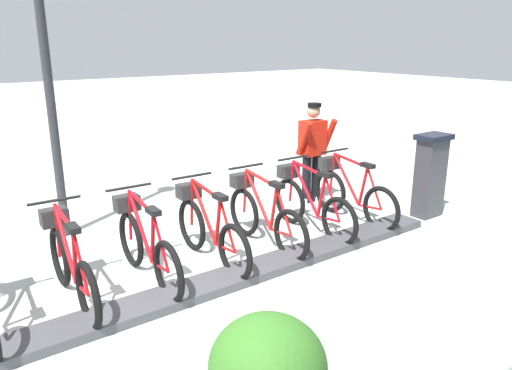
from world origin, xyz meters
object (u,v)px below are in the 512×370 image
Objects in this scene: payment_kiosk at (430,174)px; lamp_post at (41,24)px; bike_docked_5 at (70,263)px; bike_docked_3 at (209,228)px; worker_near_rack at (313,149)px; bike_docked_4 at (145,244)px; bike_docked_1 at (310,203)px; bike_docked_2 at (263,215)px; bike_docked_0 at (351,193)px.

lamp_post reaches higher than payment_kiosk.
bike_docked_5 is 0.40× the size of lamp_post.
worker_near_rack is (0.96, -2.55, 0.48)m from bike_docked_3.
bike_docked_4 is 1.00× the size of bike_docked_5.
bike_docked_3 is at bearing 90.00° from bike_docked_1.
bike_docked_2 is 1.65m from bike_docked_4.
payment_kiosk is at bearing -99.10° from bike_docked_3.
bike_docked_4 is 1.04× the size of worker_near_rack.
bike_docked_0 is 1.00× the size of bike_docked_4.
bike_docked_5 is (0.00, 2.47, 0.00)m from bike_docked_2.
worker_near_rack is at bearing -43.37° from bike_docked_1.
bike_docked_3 is 1.00× the size of bike_docked_4.
payment_kiosk is 5.78m from lamp_post.
bike_docked_4 is (0.57, 4.39, -0.24)m from payment_kiosk.
bike_docked_5 is 3.10m from lamp_post.
bike_docked_3 and bike_docked_4 have the same top height.
bike_docked_2 is (0.57, 2.75, -0.24)m from payment_kiosk.
bike_docked_5 is at bearing 90.00° from bike_docked_4.
payment_kiosk is 1.85m from worker_near_rack.
bike_docked_0 and bike_docked_3 have the same top height.
bike_docked_3 is at bearing 80.90° from payment_kiosk.
bike_docked_5 is at bearing 90.00° from bike_docked_0.
bike_docked_5 is (0.00, 1.65, 0.00)m from bike_docked_3.
bike_docked_4 is 3.08m from lamp_post.
lamp_post is at bearing 62.39° from payment_kiosk.
bike_docked_1 and bike_docked_2 have the same top height.
lamp_post is (1.92, 0.36, 2.39)m from bike_docked_4.
worker_near_rack is at bearing -77.14° from bike_docked_5.
payment_kiosk is at bearing -96.25° from bike_docked_5.
bike_docked_3 is 0.40× the size of lamp_post.
payment_kiosk is 0.74× the size of bike_docked_4.
payment_kiosk reaches higher than bike_docked_5.
payment_kiosk is 0.77× the size of worker_near_rack.
worker_near_rack reaches higher than bike_docked_0.
bike_docked_0 is 0.82m from bike_docked_1.
worker_near_rack is at bearing 33.53° from payment_kiosk.
bike_docked_0 is at bearing -90.00° from bike_docked_4.
bike_docked_3 is at bearing 90.00° from bike_docked_0.
bike_docked_4 is (0.00, 3.30, 0.00)m from bike_docked_0.
bike_docked_1 is 1.04× the size of worker_near_rack.
payment_kiosk is at bearing -117.61° from lamp_post.
bike_docked_2 is at bearing -133.60° from lamp_post.
worker_near_rack is (1.53, 1.01, 0.24)m from payment_kiosk.
bike_docked_1 is 1.65m from bike_docked_3.
lamp_post reaches higher than worker_near_rack.
bike_docked_2 is 1.00× the size of bike_docked_4.
bike_docked_4 is at bearing 90.00° from bike_docked_0.
bike_docked_2 is 2.47m from bike_docked_5.
bike_docked_0 is 1.00× the size of bike_docked_5.
lamp_post reaches higher than bike_docked_2.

